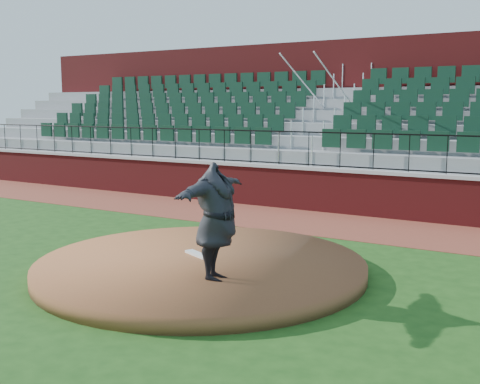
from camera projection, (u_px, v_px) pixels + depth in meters
name	position (u px, v px, depth m)	size (l,w,h in m)	color
ground	(199.00, 271.00, 10.97)	(90.00, 90.00, 0.00)	#1A4413
warning_track	(316.00, 222.00, 15.54)	(34.00, 3.20, 0.01)	brown
field_wall	(339.00, 192.00, 16.81)	(34.00, 0.35, 1.20)	maroon
wall_cap	(340.00, 170.00, 16.71)	(34.00, 0.45, 0.10)	#B7B7B7
wall_railing	(340.00, 151.00, 16.63)	(34.00, 0.05, 1.00)	black
seating_stands	(372.00, 130.00, 18.87)	(34.00, 5.10, 4.60)	gray
concourse_wall	(398.00, 114.00, 21.17)	(34.00, 0.50, 5.50)	maroon
pitchers_mound	(201.00, 266.00, 10.80)	(6.03, 6.03, 0.25)	brown
pitching_rubber	(197.00, 254.00, 11.09)	(0.67, 0.17, 0.04)	silver
pitcher	(216.00, 221.00, 9.44)	(2.36, 0.64, 1.92)	black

